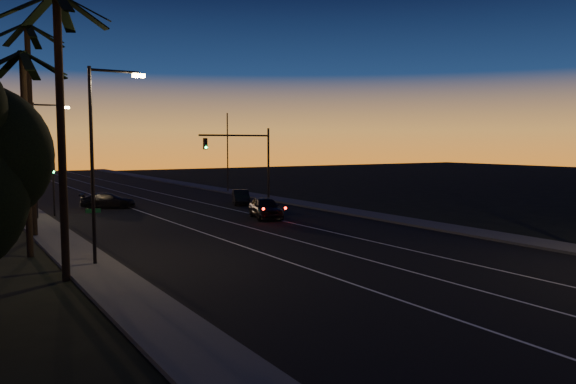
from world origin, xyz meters
TOP-DOWN VIEW (x-y plane):
  - road at (0.00, 30.00)m, footprint 20.00×170.00m
  - sidewalk_left at (-11.20, 30.00)m, footprint 2.40×170.00m
  - sidewalk_right at (11.20, 30.00)m, footprint 2.40×170.00m
  - lane_stripe_left at (-3.00, 30.00)m, footprint 0.12×160.00m
  - lane_stripe_mid at (0.50, 30.00)m, footprint 0.12×160.00m
  - lane_stripe_right at (4.00, 30.00)m, footprint 0.12×160.00m
  - palm_near at (-12.60, 18.00)m, footprint 4.25×4.16m
  - palm_mid at (-13.20, 24.00)m, footprint 4.25×4.16m
  - palm_far at (-12.20, 30.00)m, footprint 4.25×4.16m
  - streetlight_left_near at (-10.70, 20.00)m, footprint 2.55×0.26m
  - streetlight_left_far at (-10.69, 38.00)m, footprint 2.55×0.26m
  - street_sign at (-10.80, 21.00)m, footprint 0.70×0.06m
  - signal_mast at (7.14, 39.99)m, footprint 7.10×0.41m
  - signal_post at (-9.50, 39.98)m, footprint 0.28×0.37m
  - far_pole_left at (-11.00, 55.00)m, footprint 0.14×0.14m
  - far_pole_right at (11.00, 52.00)m, footprint 0.14×0.14m
  - lead_car at (3.68, 30.29)m, footprint 3.17×5.48m
  - right_car at (6.49, 39.83)m, footprint 2.77×4.21m
  - cross_car at (-4.65, 43.14)m, footprint 4.95×3.44m

SIDE VIEW (x-z plane):
  - road at x=0.00m, z-range 0.00..0.01m
  - lane_stripe_left at x=-3.00m, z-range 0.01..0.02m
  - lane_stripe_mid at x=0.50m, z-range 0.01..0.02m
  - lane_stripe_right at x=4.00m, z-range 0.01..0.02m
  - sidewalk_left at x=-11.20m, z-range 0.00..0.16m
  - sidewalk_right at x=11.20m, z-range 0.00..0.16m
  - right_car at x=6.49m, z-range 0.01..1.32m
  - cross_car at x=-4.65m, z-range 0.01..1.34m
  - lead_car at x=3.68m, z-range 0.01..1.60m
  - street_sign at x=-10.80m, z-range 0.36..2.96m
  - signal_post at x=-9.50m, z-range 0.79..4.99m
  - far_pole_left at x=-11.00m, z-range 0.00..9.00m
  - far_pole_right at x=11.00m, z-range 0.00..9.00m
  - signal_mast at x=7.14m, z-range 1.28..8.28m
  - streetlight_left_far at x=-10.69m, z-range 0.81..9.31m
  - streetlight_left_near at x=-10.70m, z-range 0.82..9.82m
  - palm_mid at x=-13.20m, z-range 1.24..11.27m
  - palm_near at x=-12.60m, z-range 1.31..12.84m
  - palm_far at x=-12.20m, z-range 1.35..13.88m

